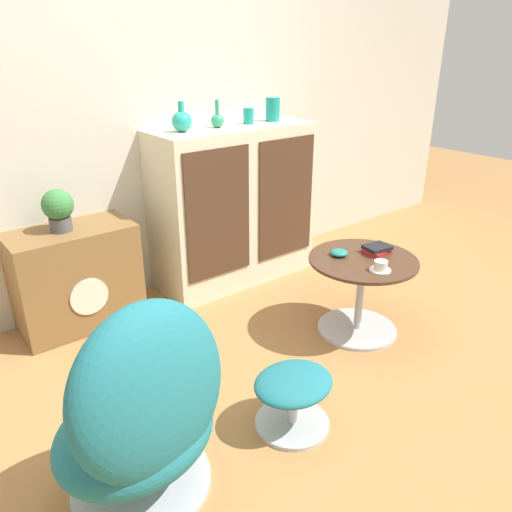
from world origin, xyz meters
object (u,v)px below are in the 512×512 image
(ottoman, at_px, (293,391))
(potted_plant, at_px, (58,208))
(tv_console, at_px, (76,278))
(coffee_table, at_px, (360,288))
(sideboard, at_px, (234,205))
(vase_inner_right, at_px, (248,116))
(teacup, at_px, (381,267))
(egg_chair, at_px, (143,414))
(bowl, at_px, (339,253))
(vase_inner_left, at_px, (217,120))
(book_stack, at_px, (377,249))
(vase_leftmost, at_px, (182,121))
(vase_rightmost, at_px, (273,109))

(ottoman, bearing_deg, potted_plant, 107.37)
(potted_plant, bearing_deg, tv_console, -0.86)
(tv_console, bearing_deg, coffee_table, -41.14)
(sideboard, distance_m, coffee_table, 1.12)
(sideboard, relative_size, vase_inner_right, 10.80)
(tv_console, height_order, teacup, tv_console)
(sideboard, height_order, egg_chair, sideboard)
(sideboard, xyz_separation_m, bowl, (0.06, -0.96, -0.06))
(tv_console, bearing_deg, vase_inner_left, -2.35)
(potted_plant, xyz_separation_m, bowl, (1.25, -1.01, -0.26))
(vase_inner_left, distance_m, potted_plant, 1.14)
(sideboard, distance_m, vase_inner_right, 0.62)
(coffee_table, height_order, book_stack, book_stack)
(ottoman, relative_size, book_stack, 2.31)
(sideboard, xyz_separation_m, teacup, (0.09, -1.24, -0.05))
(sideboard, xyz_separation_m, ottoman, (-0.72, -1.44, -0.36))
(vase_inner_right, relative_size, teacup, 0.90)
(vase_leftmost, bearing_deg, tv_console, 176.84)
(egg_chair, bearing_deg, vase_inner_left, 47.09)
(tv_console, relative_size, teacup, 6.05)
(egg_chair, bearing_deg, coffee_table, 10.97)
(book_stack, bearing_deg, vase_leftmost, 121.09)
(potted_plant, bearing_deg, vase_leftmost, -3.05)
(vase_leftmost, relative_size, teacup, 1.57)
(tv_console, bearing_deg, egg_chair, -100.06)
(vase_inner_left, distance_m, book_stack, 1.31)
(teacup, relative_size, book_stack, 0.73)
(coffee_table, relative_size, vase_rightmost, 3.89)
(vase_inner_right, xyz_separation_m, vase_rightmost, (0.21, 0.00, 0.03))
(tv_console, xyz_separation_m, teacup, (1.23, -1.29, 0.19))
(vase_inner_right, bearing_deg, coffee_table, -89.84)
(sideboard, bearing_deg, tv_console, 177.69)
(vase_rightmost, relative_size, bowl, 1.60)
(egg_chair, distance_m, vase_inner_left, 2.04)
(vase_rightmost, height_order, book_stack, vase_rightmost)
(tv_console, bearing_deg, vase_leftmost, -3.16)
(vase_leftmost, bearing_deg, egg_chair, -126.44)
(sideboard, relative_size, bowl, 11.35)
(coffee_table, bearing_deg, teacup, -107.61)
(coffee_table, height_order, vase_inner_left, vase_inner_left)
(egg_chair, distance_m, book_stack, 1.70)
(egg_chair, relative_size, vase_inner_left, 4.87)
(ottoman, height_order, book_stack, book_stack)
(vase_leftmost, bearing_deg, ottoman, -103.16)
(vase_inner_right, xyz_separation_m, teacup, (-0.05, -1.24, -0.66))
(vase_leftmost, xyz_separation_m, vase_inner_right, (0.52, -0.00, -0.01))
(ottoman, xyz_separation_m, vase_rightmost, (1.07, 1.45, 0.99))
(tv_console, distance_m, vase_rightmost, 1.73)
(potted_plant, xyz_separation_m, book_stack, (1.45, -1.12, -0.26))
(sideboard, height_order, teacup, sideboard)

